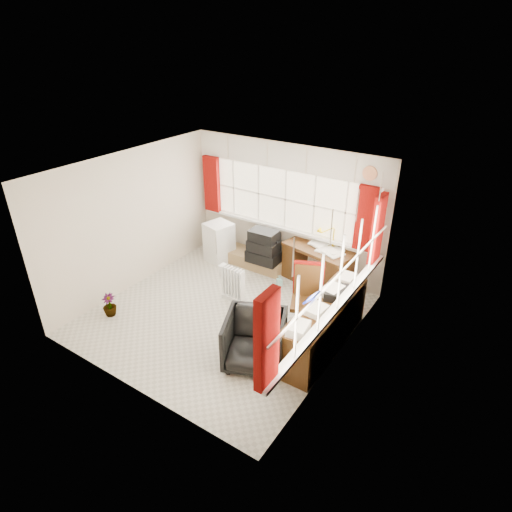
% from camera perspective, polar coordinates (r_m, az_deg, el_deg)
% --- Properties ---
extents(ground, '(4.00, 4.00, 0.00)m').
position_cam_1_polar(ground, '(7.30, -4.25, -7.81)').
color(ground, beige).
rests_on(ground, ground).
extents(room_walls, '(4.00, 4.00, 4.00)m').
position_cam_1_polar(room_walls, '(6.54, -4.71, 2.92)').
color(room_walls, beige).
rests_on(room_walls, ground).
extents(window_back, '(3.70, 0.12, 3.60)m').
position_cam_1_polar(window_back, '(8.24, 3.74, 4.19)').
color(window_back, beige).
rests_on(window_back, room_walls).
extents(window_right, '(0.12, 3.70, 3.60)m').
position_cam_1_polar(window_right, '(5.96, 10.55, -6.35)').
color(window_right, beige).
rests_on(window_right, room_walls).
extents(curtains, '(3.83, 3.83, 1.15)m').
position_cam_1_polar(curtains, '(6.82, 6.29, 3.50)').
color(curtains, '#8A0707').
rests_on(curtains, room_walls).
extents(overhead_cabinets, '(3.98, 3.98, 0.48)m').
position_cam_1_polar(overhead_cabinets, '(6.55, 7.31, 9.89)').
color(overhead_cabinets, silver).
rests_on(overhead_cabinets, room_walls).
extents(desk, '(1.39, 0.87, 0.78)m').
position_cam_1_polar(desk, '(8.02, 8.28, -1.00)').
color(desk, '#4F2E12').
rests_on(desk, ground).
extents(desk_lamp, '(0.16, 0.14, 0.41)m').
position_cam_1_polar(desk_lamp, '(7.79, 10.34, 2.97)').
color(desk_lamp, '#DCBF09').
rests_on(desk_lamp, desk).
extents(task_chair, '(0.64, 0.66, 1.16)m').
position_cam_1_polar(task_chair, '(6.67, 6.84, -5.36)').
color(task_chair, black).
rests_on(task_chair, ground).
extents(office_chair, '(1.10, 1.11, 0.78)m').
position_cam_1_polar(office_chair, '(6.13, -0.16, -11.20)').
color(office_chair, black).
rests_on(office_chair, ground).
extents(radiator, '(0.43, 0.18, 0.64)m').
position_cam_1_polar(radiator, '(7.53, -3.02, -4.18)').
color(radiator, white).
rests_on(radiator, ground).
extents(credenza, '(0.50, 2.00, 0.85)m').
position_cam_1_polar(credenza, '(6.50, 9.11, -8.99)').
color(credenza, '#4F2E12').
rests_on(credenza, ground).
extents(file_tray, '(0.41, 0.47, 0.13)m').
position_cam_1_polar(file_tray, '(6.45, 10.67, -4.82)').
color(file_tray, black).
rests_on(file_tray, credenza).
extents(tv_bench, '(1.40, 0.50, 0.25)m').
position_cam_1_polar(tv_bench, '(8.69, -0.30, -0.45)').
color(tv_bench, '#94734A').
rests_on(tv_bench, ground).
extents(crt_tv, '(0.68, 0.65, 0.49)m').
position_cam_1_polar(crt_tv, '(8.37, 1.29, 1.24)').
color(crt_tv, black).
rests_on(crt_tv, tv_bench).
extents(hifi_stack, '(0.64, 0.42, 0.66)m').
position_cam_1_polar(hifi_stack, '(8.21, 1.02, 1.17)').
color(hifi_stack, black).
rests_on(hifi_stack, tv_bench).
extents(mini_fridge, '(0.59, 0.59, 0.82)m').
position_cam_1_polar(mini_fridge, '(8.78, -4.94, 1.85)').
color(mini_fridge, white).
rests_on(mini_fridge, ground).
extents(spray_bottle_a, '(0.11, 0.11, 0.26)m').
position_cam_1_polar(spray_bottle_a, '(8.49, 1.74, -1.14)').
color(spray_bottle_a, silver).
rests_on(spray_bottle_a, ground).
extents(spray_bottle_b, '(0.14, 0.14, 0.21)m').
position_cam_1_polar(spray_bottle_b, '(8.02, 3.16, -3.28)').
color(spray_bottle_b, '#8BD0C8').
rests_on(spray_bottle_b, ground).
extents(flower_vase, '(0.29, 0.29, 0.40)m').
position_cam_1_polar(flower_vase, '(7.57, -18.97, -6.18)').
color(flower_vase, black).
rests_on(flower_vase, ground).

